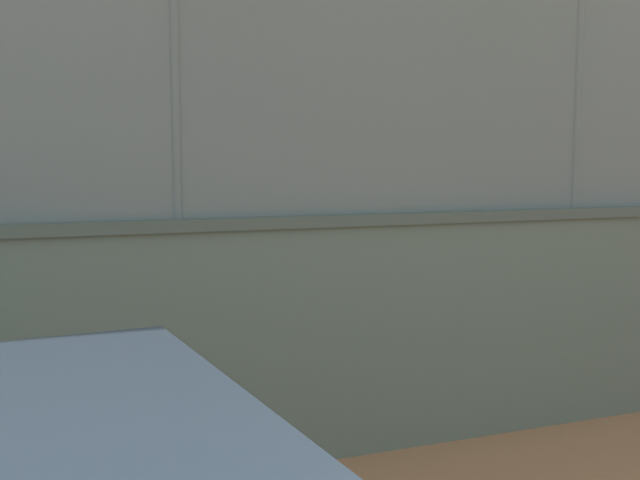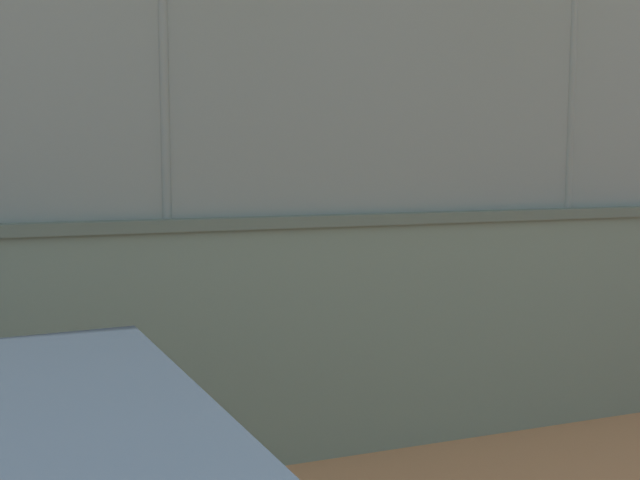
{
  "view_description": "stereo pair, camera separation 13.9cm",
  "coord_description": "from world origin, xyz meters",
  "px_view_note": "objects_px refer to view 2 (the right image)",
  "views": [
    {
      "loc": [
        5.79,
        16.8,
        2.18
      ],
      "look_at": [
        1.63,
        6.62,
        1.02
      ],
      "focal_mm": 42.4,
      "sensor_mm": 36.0,
      "label": 1
    },
    {
      "loc": [
        5.66,
        16.85,
        2.18
      ],
      "look_at": [
        1.63,
        6.62,
        1.02
      ],
      "focal_mm": 42.4,
      "sensor_mm": 36.0,
      "label": 2
    }
  ],
  "objects_px": {
    "player_near_wall_returning": "(168,225)",
    "player_crossing_court": "(270,217)",
    "player_baseline_waiting": "(168,253)",
    "sports_ball": "(173,226)"
  },
  "relations": [
    {
      "from": "player_near_wall_returning",
      "to": "player_crossing_court",
      "type": "bearing_deg",
      "value": -155.52
    },
    {
      "from": "player_baseline_waiting",
      "to": "player_crossing_court",
      "type": "bearing_deg",
      "value": -119.16
    },
    {
      "from": "player_near_wall_returning",
      "to": "sports_ball",
      "type": "xyz_separation_m",
      "value": [
        1.23,
        7.24,
        0.59
      ]
    },
    {
      "from": "player_near_wall_returning",
      "to": "sports_ball",
      "type": "relative_size",
      "value": 10.94
    },
    {
      "from": "player_baseline_waiting",
      "to": "player_near_wall_returning",
      "type": "height_order",
      "value": "player_baseline_waiting"
    },
    {
      "from": "player_crossing_court",
      "to": "player_baseline_waiting",
      "type": "bearing_deg",
      "value": 60.84
    },
    {
      "from": "sports_ball",
      "to": "player_near_wall_returning",
      "type": "bearing_deg",
      "value": -99.67
    },
    {
      "from": "player_baseline_waiting",
      "to": "sports_ball",
      "type": "xyz_separation_m",
      "value": [
        0.34,
        2.29,
        0.56
      ]
    },
    {
      "from": "player_baseline_waiting",
      "to": "player_crossing_court",
      "type": "height_order",
      "value": "player_baseline_waiting"
    },
    {
      "from": "player_near_wall_returning",
      "to": "player_baseline_waiting",
      "type": "bearing_deg",
      "value": 79.81
    }
  ]
}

